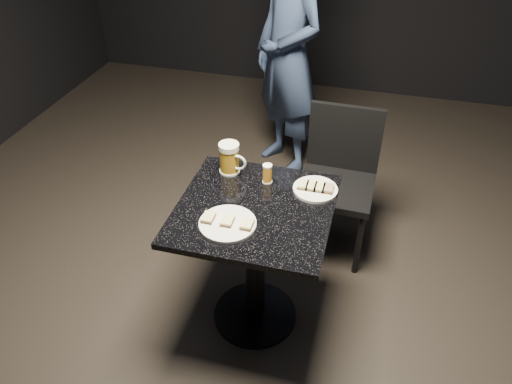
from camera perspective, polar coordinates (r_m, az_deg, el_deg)
floor at (r=2.78m, az=-0.11°, el=-13.92°), size 6.00×6.00×0.00m
plate_large at (r=2.16m, az=-3.26°, el=-3.64°), size 0.25×0.25×0.01m
plate_small at (r=2.36m, az=6.79°, el=0.30°), size 0.21×0.21×0.01m
patron at (r=3.52m, az=3.75°, el=15.24°), size 0.74×0.74×1.74m
table at (r=2.41m, az=-0.12°, el=-6.24°), size 0.70×0.70×0.75m
beer_mug at (r=2.44m, az=-3.02°, el=3.88°), size 0.14×0.10×0.16m
beer_tumbler at (r=2.38m, az=1.30°, el=2.11°), size 0.05×0.05×0.10m
chair at (r=2.94m, az=9.44°, el=2.05°), size 0.43×0.43×0.88m
canapes_on_plate_large at (r=2.14m, az=-3.28°, el=-3.30°), size 0.22×0.07×0.02m
canapes_on_plate_small at (r=2.35m, az=6.82°, el=0.62°), size 0.17×0.07×0.02m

